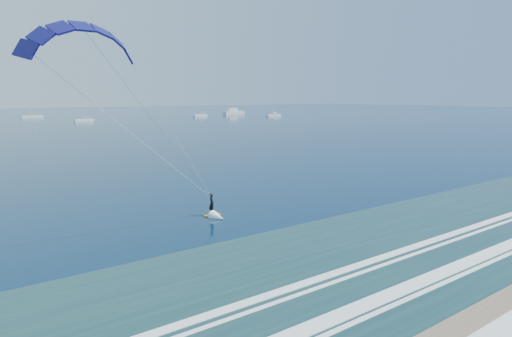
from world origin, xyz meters
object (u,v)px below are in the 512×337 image
object	(u,v)px
sailboat_6	(273,115)
sailboat_4	(32,117)
motor_yacht	(233,112)
sailboat_3	(84,120)
kitesurfer_rig	(158,128)
sailboat_5	(200,115)

from	to	relation	value
sailboat_6	sailboat_4	bearing A→B (deg)	151.01
motor_yacht	sailboat_4	xyz separation A→B (m)	(-105.98, 23.92, -0.77)
sailboat_3	sailboat_4	bearing A→B (deg)	101.26
kitesurfer_rig	sailboat_3	world-z (taller)	kitesurfer_rig
kitesurfer_rig	sailboat_6	bearing A→B (deg)	48.39
kitesurfer_rig	motor_yacht	bearing A→B (deg)	54.37
sailboat_6	kitesurfer_rig	bearing A→B (deg)	-131.61
motor_yacht	sailboat_3	size ratio (longest dim) A/B	1.26
sailboat_3	sailboat_5	bearing A→B (deg)	10.97
sailboat_4	sailboat_6	world-z (taller)	sailboat_4
sailboat_4	sailboat_5	xyz separation A→B (m)	(74.48, -38.80, -0.02)
sailboat_3	sailboat_5	size ratio (longest dim) A/B	1.01
motor_yacht	sailboat_5	world-z (taller)	sailboat_5
kitesurfer_rig	sailboat_6	distance (m)	212.88
sailboat_3	sailboat_4	world-z (taller)	sailboat_4
sailboat_5	kitesurfer_rig	bearing A→B (deg)	-121.00
sailboat_5	sailboat_6	size ratio (longest dim) A/B	0.90
motor_yacht	sailboat_5	size ratio (longest dim) A/B	1.27
kitesurfer_rig	sailboat_6	size ratio (longest dim) A/B	1.58
sailboat_3	sailboat_4	size ratio (longest dim) A/B	0.82
kitesurfer_rig	sailboat_3	distance (m)	173.26
sailboat_5	motor_yacht	bearing A→B (deg)	25.28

